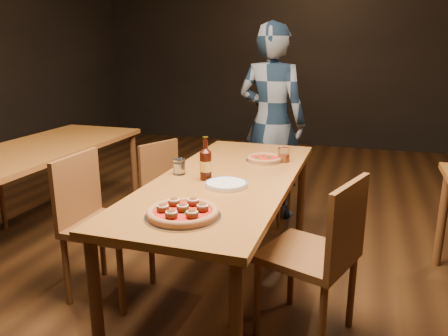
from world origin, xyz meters
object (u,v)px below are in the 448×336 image
(pizza_meatball, at_px, (183,212))
(diner, at_px, (271,122))
(amber_glass, at_px, (284,155))
(chair_main_e, at_px, (307,253))
(beer_bottle, at_px, (206,165))
(plate_stack, at_px, (226,184))
(table_left, at_px, (36,156))
(table_main, at_px, (226,188))
(chair_main_sw, at_px, (175,192))
(pizza_margherita, at_px, (265,159))
(chair_main_nw, at_px, (108,225))
(chair_end, at_px, (267,177))
(water_glass, at_px, (179,167))

(pizza_meatball, height_order, diner, diner)
(amber_glass, bearing_deg, chair_main_e, -70.38)
(beer_bottle, bearing_deg, amber_glass, 57.10)
(plate_stack, distance_m, diner, 1.56)
(table_left, bearing_deg, pizza_meatball, -30.17)
(table_main, height_order, pizza_meatball, pizza_meatball)
(table_main, distance_m, chair_main_e, 0.67)
(chair_main_sw, bearing_deg, plate_stack, -113.66)
(pizza_meatball, distance_m, diner, 2.07)
(chair_main_sw, bearing_deg, pizza_margherita, -72.65)
(chair_main_nw, bearing_deg, chair_main_sw, -3.61)
(chair_end, bearing_deg, chair_main_nw, -107.35)
(chair_main_sw, bearing_deg, water_glass, -128.40)
(chair_main_e, bearing_deg, table_left, -86.23)
(chair_main_nw, xyz_separation_m, water_glass, (0.36, 0.28, 0.33))
(chair_main_nw, bearing_deg, pizza_margherita, -45.71)
(chair_main_e, bearing_deg, chair_end, -140.89)
(pizza_margherita, xyz_separation_m, water_glass, (-0.44, -0.49, 0.03))
(table_main, distance_m, amber_glass, 0.56)
(chair_main_e, bearing_deg, water_glass, -89.31)
(chair_main_sw, distance_m, beer_bottle, 0.91)
(table_main, distance_m, beer_bottle, 0.21)
(pizza_meatball, relative_size, beer_bottle, 1.41)
(chair_main_sw, xyz_separation_m, pizza_margherita, (0.74, -0.09, 0.35))
(chair_main_nw, height_order, chair_main_e, chair_main_e)
(amber_glass, bearing_deg, pizza_meatball, -102.70)
(chair_main_sw, distance_m, pizza_margherita, 0.82)
(chair_end, bearing_deg, plate_stack, -81.43)
(chair_main_sw, bearing_deg, diner, -11.23)
(table_left, distance_m, pizza_meatball, 1.97)
(chair_main_nw, height_order, amber_glass, chair_main_nw)
(table_main, bearing_deg, amber_glass, 60.77)
(water_glass, bearing_deg, chair_main_nw, -142.76)
(pizza_margherita, height_order, plate_stack, pizza_margherita)
(chair_main_sw, height_order, chair_end, chair_main_sw)
(plate_stack, xyz_separation_m, amber_glass, (0.21, 0.66, 0.04))
(table_left, relative_size, beer_bottle, 7.78)
(chair_main_e, distance_m, pizza_margherita, 0.93)
(table_main, xyz_separation_m, beer_bottle, (-0.10, -0.09, 0.16))
(plate_stack, bearing_deg, diner, 92.51)
(chair_main_sw, height_order, pizza_margherita, chair_main_sw)
(chair_main_nw, relative_size, chair_main_e, 1.00)
(pizza_meatball, distance_m, amber_glass, 1.20)
(chair_main_e, distance_m, beer_bottle, 0.79)
(table_main, relative_size, chair_end, 2.45)
(plate_stack, relative_size, beer_bottle, 0.95)
(chair_main_sw, distance_m, diner, 1.12)
(chair_main_e, distance_m, chair_end, 1.62)
(chair_main_sw, height_order, pizza_meatball, chair_main_sw)
(beer_bottle, bearing_deg, diner, 86.55)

